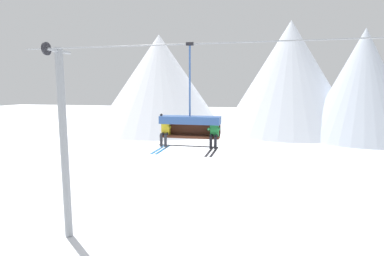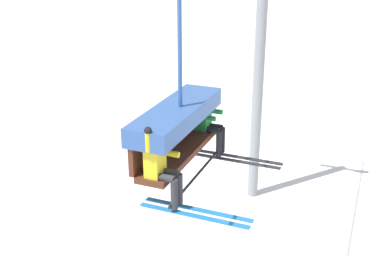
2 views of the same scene
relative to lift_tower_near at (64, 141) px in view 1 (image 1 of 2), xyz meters
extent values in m
plane|color=white|center=(6.14, 0.02, -4.76)|extent=(200.00, 200.00, 0.00)
cone|color=white|center=(-7.74, 36.70, 3.27)|extent=(22.17, 22.17, 16.07)
cone|color=silver|center=(13.53, 39.20, 4.18)|extent=(21.49, 21.49, 17.88)
cone|color=silver|center=(22.67, 33.45, 2.86)|extent=(14.58, 14.58, 15.25)
cylinder|color=gray|center=(0.00, 0.02, -0.23)|extent=(0.36, 0.36, 9.06)
cylinder|color=gray|center=(0.00, 0.02, 4.15)|extent=(0.16, 1.60, 0.16)
cylinder|color=black|center=(0.00, -0.78, 4.15)|extent=(0.08, 0.56, 0.56)
cylinder|color=gray|center=(7.29, -0.78, 4.15)|extent=(16.58, 0.05, 0.05)
cube|color=#512819|center=(6.31, -0.78, 0.57)|extent=(2.36, 0.48, 0.10)
cube|color=#512819|center=(6.31, -0.50, 0.84)|extent=(2.36, 0.08, 0.45)
cube|color=#335699|center=(6.31, -0.72, 1.22)|extent=(2.41, 0.68, 0.30)
cylinder|color=black|center=(6.31, -1.10, 0.24)|extent=(2.36, 0.04, 0.04)
cylinder|color=#335699|center=(6.31, -0.78, 2.73)|extent=(0.07, 0.07, 2.73)
cube|color=black|center=(6.31, -0.78, 4.15)|extent=(0.28, 0.12, 0.12)
cube|color=yellow|center=(5.32, -0.80, 0.88)|extent=(0.32, 0.22, 0.52)
sphere|color=silver|center=(5.32, -0.80, 1.24)|extent=(0.22, 0.22, 0.22)
ellipsoid|color=black|center=(5.32, -0.91, 1.24)|extent=(0.17, 0.04, 0.08)
cylinder|color=#2D2D33|center=(5.23, -0.97, 0.66)|extent=(0.11, 0.34, 0.11)
cylinder|color=#2D2D33|center=(5.41, -0.97, 0.66)|extent=(0.11, 0.34, 0.11)
cylinder|color=#2D2D33|center=(5.23, -1.14, 0.42)|extent=(0.11, 0.11, 0.48)
cylinder|color=#2D2D33|center=(5.41, -1.14, 0.42)|extent=(0.11, 0.11, 0.48)
cube|color=#1E6BB2|center=(5.23, -1.44, 0.13)|extent=(0.09, 1.70, 0.02)
cube|color=#1E6BB2|center=(5.41, -1.44, 0.13)|extent=(0.09, 1.70, 0.02)
cylinder|color=yellow|center=(5.13, -0.80, 1.23)|extent=(0.09, 0.09, 0.30)
sphere|color=black|center=(5.13, -0.80, 1.40)|extent=(0.11, 0.11, 0.11)
cylinder|color=yellow|center=(5.51, -0.95, 0.92)|extent=(0.09, 0.30, 0.09)
cube|color=#23843D|center=(7.30, -0.80, 0.88)|extent=(0.32, 0.22, 0.52)
sphere|color=#284C93|center=(7.30, -0.80, 1.24)|extent=(0.22, 0.22, 0.22)
ellipsoid|color=black|center=(7.30, -0.91, 1.24)|extent=(0.17, 0.04, 0.08)
cylinder|color=black|center=(7.21, -0.97, 0.66)|extent=(0.11, 0.34, 0.11)
cylinder|color=black|center=(7.39, -0.97, 0.66)|extent=(0.11, 0.34, 0.11)
cylinder|color=black|center=(7.21, -1.14, 0.42)|extent=(0.11, 0.11, 0.48)
cylinder|color=black|center=(7.39, -1.14, 0.42)|extent=(0.11, 0.11, 0.48)
cube|color=#232328|center=(7.21, -1.44, 0.13)|extent=(0.09, 1.70, 0.02)
cube|color=#232328|center=(7.39, -1.44, 0.13)|extent=(0.09, 1.70, 0.02)
cylinder|color=#23843D|center=(7.11, -0.95, 0.92)|extent=(0.09, 0.30, 0.09)
cylinder|color=#23843D|center=(7.49, -0.95, 0.92)|extent=(0.09, 0.30, 0.09)
camera|label=1|loc=(8.98, -12.22, 2.49)|focal=28.00mm
camera|label=2|loc=(-0.34, -3.67, 3.89)|focal=45.00mm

